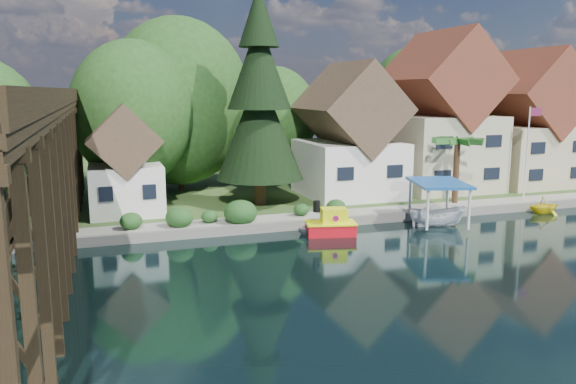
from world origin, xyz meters
name	(u,v)px	position (x,y,z in m)	size (l,w,h in m)	color
ground	(353,264)	(0.00, 0.00, 0.00)	(140.00, 140.00, 0.00)	black
bank	(222,172)	(0.00, 34.00, 0.25)	(140.00, 52.00, 0.50)	#345321
seawall	(357,220)	(4.00, 8.00, 0.31)	(60.00, 0.40, 0.62)	slate
promenade	(374,211)	(6.00, 9.30, 0.53)	(50.00, 2.60, 0.06)	gray
trestle_bridge	(32,166)	(-16.00, 5.17, 5.35)	(4.12, 44.18, 9.30)	black
house_left	(349,140)	(7.00, 16.00, 5.14)	(7.64, 8.64, 11.02)	white
house_center	(440,122)	(16.00, 16.50, 6.42)	(8.65, 9.18, 13.89)	#BDB694
house_right	(527,128)	(25.00, 16.00, 5.78)	(8.15, 8.64, 12.45)	#C1B28B
shed	(125,167)	(-11.00, 14.50, 3.83)	(5.09, 5.40, 7.85)	white
bg_trees	(262,112)	(1.00, 21.25, 7.29)	(49.90, 13.30, 10.57)	#382314
shrubs	(231,212)	(-4.60, 9.26, 1.23)	(15.76, 2.47, 1.70)	#1A4017
conifer	(259,101)	(-1.07, 14.60, 8.37)	(6.64, 6.64, 16.34)	#382314
palm_tree	(458,143)	(13.42, 10.17, 5.21)	(4.91, 4.91, 5.40)	#382314
flagpole	(529,143)	(19.60, 9.53, 5.06)	(1.17, 0.11, 7.44)	white
tugboat	(331,224)	(1.26, 5.98, 0.69)	(3.49, 2.41, 2.31)	red
boat_white_a	(326,225)	(1.29, 6.96, 0.39)	(2.72, 3.80, 0.79)	silver
boat_canopy	(438,207)	(9.01, 5.78, 1.34)	(4.50, 5.56, 3.12)	white
boat_yellow	(544,204)	(19.08, 6.87, 0.70)	(2.28, 2.65, 1.39)	yellow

